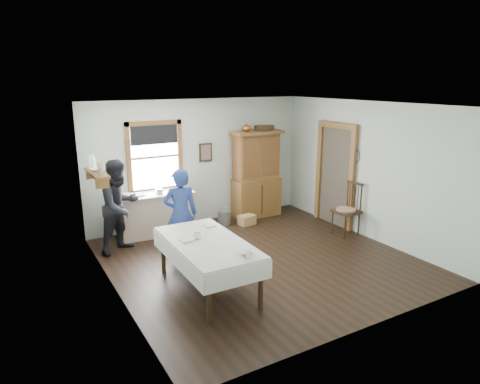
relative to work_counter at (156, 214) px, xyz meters
The scene contains 20 objects.
room 2.60m from the work_counter, 62.01° to the right, with size 5.01×5.01×2.70m.
window 1.24m from the work_counter, 66.50° to the left, with size 1.18×0.07×1.48m.
doorway 3.89m from the work_counter, 19.80° to the right, with size 0.09×1.14×2.22m.
wall_shelf 1.78m from the work_counter, 153.75° to the right, with size 0.24×1.00×0.44m.
framed_picture 1.73m from the work_counter, 13.74° to the left, with size 0.30×0.04×0.40m, color #321F11.
rug_beater 4.24m from the work_counter, 27.19° to the right, with size 0.27×0.27×0.01m, color black.
work_counter is the anchor object (origin of this frame).
china_hutch 2.50m from the work_counter, ahead, with size 1.16×0.55×1.98m, color brown.
dining_table 2.70m from the work_counter, 92.89° to the right, with size 1.03×1.96×0.79m, color silver.
spindle_chair 3.87m from the work_counter, 30.22° to the right, with size 0.50×0.50×1.09m, color #321F11.
pail 1.53m from the work_counter, ahead, with size 0.29×0.29×0.31m, color gray.
wicker_basket 1.98m from the work_counter, 11.97° to the right, with size 0.35×0.25×0.21m, color #A9864C.
woman_blue 1.41m from the work_counter, 90.61° to the right, with size 0.55×0.36×1.51m, color navy.
figure_dark 1.06m from the work_counter, 148.62° to the right, with size 0.78×0.60×1.60m, color black.
table_cup_a 2.59m from the work_counter, 95.07° to the right, with size 0.12×0.12×0.10m, color white.
table_cup_b 3.57m from the work_counter, 88.88° to the right, with size 0.11×0.11×0.10m, color white.
table_bowl 3.42m from the work_counter, 88.18° to the right, with size 0.23×0.23×0.06m, color white.
counter_book 0.62m from the work_counter, behind, with size 0.16×0.21×0.02m, color #735C4D.
counter_bowl 0.72m from the work_counter, behind, with size 0.20×0.20×0.06m, color white.
shelf_bowl 1.79m from the work_counter, 154.20° to the right, with size 0.22×0.22×0.05m, color white.
Camera 1 is at (-3.80, -5.92, 3.10)m, focal length 32.00 mm.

